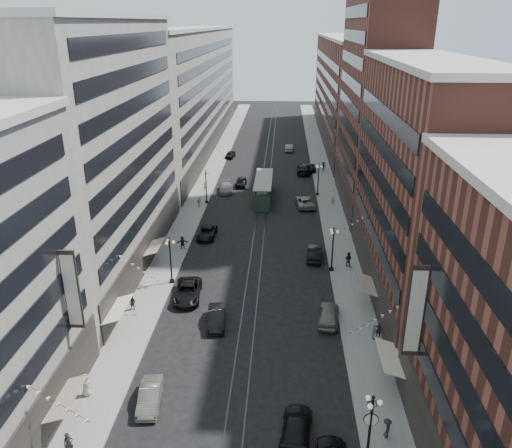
% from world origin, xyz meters
% --- Properties ---
extents(ground, '(220.00, 220.00, 0.00)m').
position_xyz_m(ground, '(0.00, 60.00, 0.00)').
color(ground, black).
rests_on(ground, ground).
extents(sidewalk_west, '(4.00, 180.00, 0.15)m').
position_xyz_m(sidewalk_west, '(-11.00, 70.00, 0.07)').
color(sidewalk_west, gray).
rests_on(sidewalk_west, ground).
extents(sidewalk_east, '(4.00, 180.00, 0.15)m').
position_xyz_m(sidewalk_east, '(11.00, 70.00, 0.07)').
color(sidewalk_east, gray).
rests_on(sidewalk_east, ground).
extents(rail_west, '(0.12, 180.00, 0.02)m').
position_xyz_m(rail_west, '(-0.70, 70.00, 0.01)').
color(rail_west, '#2D2D33').
rests_on(rail_west, ground).
extents(rail_east, '(0.12, 180.00, 0.02)m').
position_xyz_m(rail_east, '(0.70, 70.00, 0.01)').
color(rail_east, '#2D2D33').
rests_on(rail_east, ground).
extents(building_west_mid, '(8.00, 36.00, 28.00)m').
position_xyz_m(building_west_mid, '(-17.00, 33.00, 14.00)').
color(building_west_mid, '#9E9A8C').
rests_on(building_west_mid, ground).
extents(building_west_far, '(8.00, 90.00, 26.00)m').
position_xyz_m(building_west_far, '(-17.00, 96.00, 13.00)').
color(building_west_far, '#9E9A8C').
rests_on(building_west_far, ground).
extents(building_east_mid, '(8.00, 30.00, 24.00)m').
position_xyz_m(building_east_mid, '(17.00, 28.00, 12.00)').
color(building_east_mid, brown).
rests_on(building_east_mid, ground).
extents(building_east_tower, '(8.00, 26.00, 42.00)m').
position_xyz_m(building_east_tower, '(17.00, 56.00, 21.00)').
color(building_east_tower, brown).
rests_on(building_east_tower, ground).
extents(building_east_far, '(8.00, 72.00, 24.00)m').
position_xyz_m(building_east_far, '(17.00, 105.00, 12.00)').
color(building_east_far, brown).
rests_on(building_east_far, ground).
extents(lamppost_sw_far, '(1.03, 1.14, 5.52)m').
position_xyz_m(lamppost_sw_far, '(-9.20, 28.00, 3.10)').
color(lamppost_sw_far, black).
rests_on(lamppost_sw_far, sidewalk_west).
extents(lamppost_sw_mid, '(1.03, 1.14, 5.52)m').
position_xyz_m(lamppost_sw_mid, '(-9.20, 55.00, 3.10)').
color(lamppost_sw_mid, black).
rests_on(lamppost_sw_mid, sidewalk_west).
extents(lamppost_se_near, '(1.08, 1.14, 5.52)m').
position_xyz_m(lamppost_se_near, '(9.20, 4.00, 3.22)').
color(lamppost_se_near, black).
rests_on(lamppost_se_near, sidewalk_east).
extents(lamppost_se_far, '(1.03, 1.14, 5.52)m').
position_xyz_m(lamppost_se_far, '(9.20, 32.00, 3.10)').
color(lamppost_se_far, black).
rests_on(lamppost_se_far, sidewalk_east).
extents(lamppost_se_mid, '(1.03, 1.14, 5.52)m').
position_xyz_m(lamppost_se_mid, '(9.20, 60.00, 3.10)').
color(lamppost_se_mid, black).
rests_on(lamppost_se_mid, sidewalk_east).
extents(streetcar, '(2.83, 12.78, 3.54)m').
position_xyz_m(streetcar, '(0.00, 57.82, 1.63)').
color(streetcar, '#24392B').
rests_on(streetcar, ground).
extents(car_1, '(2.05, 4.68, 1.50)m').
position_xyz_m(car_1, '(-6.80, 8.72, 0.75)').
color(car_1, '#646159').
rests_on(car_1, ground).
extents(car_2, '(3.14, 6.07, 1.64)m').
position_xyz_m(car_2, '(-6.80, 24.83, 0.82)').
color(car_2, black).
rests_on(car_2, ground).
extents(car_4, '(2.59, 5.09, 1.66)m').
position_xyz_m(car_4, '(7.98, 21.11, 0.83)').
color(car_4, slate).
rests_on(car_4, ground).
extents(car_5, '(2.10, 4.85, 1.55)m').
position_xyz_m(car_5, '(-3.05, 19.99, 0.78)').
color(car_5, black).
rests_on(car_5, ground).
extents(car_6, '(2.69, 5.38, 1.50)m').
position_xyz_m(car_6, '(4.50, 6.13, 0.75)').
color(car_6, black).
rests_on(car_6, ground).
extents(pedestrian_0, '(0.76, 0.69, 1.75)m').
position_xyz_m(pedestrian_0, '(-11.04, 3.49, 1.02)').
color(pedestrian_0, black).
rests_on(pedestrian_0, sidewalk_west).
extents(pedestrian_1, '(0.96, 0.54, 1.94)m').
position_xyz_m(pedestrian_1, '(-12.02, 9.27, 1.12)').
color(pedestrian_1, beige).
rests_on(pedestrian_1, sidewalk_west).
extents(pedestrian_2, '(0.83, 0.55, 1.58)m').
position_xyz_m(pedestrian_2, '(-11.96, 21.94, 0.94)').
color(pedestrian_2, black).
rests_on(pedestrian_2, sidewalk_west).
extents(pedestrian_3, '(0.84, 1.11, 1.59)m').
position_xyz_m(pedestrian_3, '(10.90, 6.20, 0.95)').
color(pedestrian_3, black).
rests_on(pedestrian_3, sidewalk_east).
extents(pedestrian_4, '(0.65, 0.99, 1.56)m').
position_xyz_m(pedestrian_4, '(11.94, 18.17, 0.93)').
color(pedestrian_4, '#A39587').
rests_on(pedestrian_4, sidewalk_east).
extents(car_7, '(2.47, 5.17, 1.42)m').
position_xyz_m(car_7, '(-7.14, 41.26, 0.71)').
color(car_7, black).
rests_on(car_7, ground).
extents(car_8, '(2.73, 5.45, 1.52)m').
position_xyz_m(car_8, '(-6.80, 61.18, 0.76)').
color(car_8, gray).
rests_on(car_8, ground).
extents(car_9, '(2.26, 4.43, 1.44)m').
position_xyz_m(car_9, '(-8.40, 84.81, 0.72)').
color(car_9, black).
rests_on(car_9, ground).
extents(car_10, '(2.24, 5.12, 1.64)m').
position_xyz_m(car_10, '(7.37, 35.29, 0.82)').
color(car_10, black).
rests_on(car_10, ground).
extents(car_11, '(3.32, 6.14, 1.63)m').
position_xyz_m(car_11, '(6.80, 54.44, 0.82)').
color(car_11, gray).
rests_on(car_11, ground).
extents(car_12, '(2.62, 6.20, 1.79)m').
position_xyz_m(car_12, '(7.21, 73.58, 0.89)').
color(car_12, black).
rests_on(car_12, ground).
extents(car_13, '(1.90, 4.58, 1.55)m').
position_xyz_m(car_13, '(-4.34, 64.64, 0.77)').
color(car_13, black).
rests_on(car_13, ground).
extents(car_14, '(1.84, 4.88, 1.59)m').
position_xyz_m(car_14, '(4.50, 91.56, 0.80)').
color(car_14, gray).
rests_on(car_14, ground).
extents(pedestrian_5, '(1.64, 0.77, 1.71)m').
position_xyz_m(pedestrian_5, '(-9.72, 37.07, 1.00)').
color(pedestrian_5, black).
rests_on(pedestrian_5, sidewalk_west).
extents(pedestrian_6, '(1.05, 0.77, 1.63)m').
position_xyz_m(pedestrian_6, '(-10.11, 52.94, 0.96)').
color(pedestrian_6, '#B7A897').
rests_on(pedestrian_6, sidewalk_west).
extents(pedestrian_7, '(1.04, 0.85, 1.88)m').
position_xyz_m(pedestrian_7, '(11.28, 33.17, 1.09)').
color(pedestrian_7, black).
rests_on(pedestrian_7, sidewalk_east).
extents(pedestrian_8, '(0.58, 0.42, 1.49)m').
position_xyz_m(pedestrian_8, '(11.36, 55.57, 0.90)').
color(pedestrian_8, '#A49688').
rests_on(pedestrian_8, sidewalk_east).
extents(pedestrian_9, '(1.29, 0.78, 1.87)m').
position_xyz_m(pedestrian_9, '(11.20, 74.77, 1.09)').
color(pedestrian_9, black).
rests_on(pedestrian_9, sidewalk_east).
extents(car_extra_0, '(2.67, 5.39, 1.47)m').
position_xyz_m(car_extra_0, '(8.40, 75.51, 0.74)').
color(car_extra_0, black).
rests_on(car_extra_0, ground).
extents(pedestrian_extra_0, '(0.66, 0.59, 1.53)m').
position_xyz_m(pedestrian_extra_0, '(12.44, 18.57, 0.91)').
color(pedestrian_extra_0, black).
rests_on(pedestrian_extra_0, sidewalk_east).
extents(pedestrian_extra_1, '(0.62, 0.46, 1.55)m').
position_xyz_m(pedestrian_extra_1, '(-10.48, 61.32, 0.92)').
color(pedestrian_extra_1, '#BAAD9A').
rests_on(pedestrian_extra_1, sidewalk_west).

